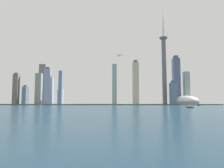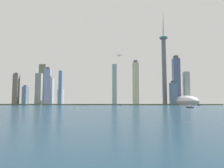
# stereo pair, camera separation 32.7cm
# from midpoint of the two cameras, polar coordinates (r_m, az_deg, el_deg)

# --- Properties ---
(ground_plane) EXTENTS (6000.00, 6000.00, 0.00)m
(ground_plane) POSITION_cam_midpoint_polar(r_m,az_deg,el_deg) (318.99, -9.49, -6.97)
(ground_plane) COLOR navy
(waterfront_pier) EXTENTS (854.73, 57.13, 3.38)m
(waterfront_pier) POSITION_cam_midpoint_polar(r_m,az_deg,el_deg) (753.80, -3.24, -5.65)
(waterfront_pier) COLOR #556144
(waterfront_pier) RESTS_ON ground
(observation_tower) EXTENTS (32.51, 32.51, 373.26)m
(observation_tower) POSITION_cam_midpoint_polar(r_m,az_deg,el_deg) (815.09, 14.18, 6.02)
(observation_tower) COLOR slate
(observation_tower) RESTS_ON ground
(stadium_dome) EXTENTS (95.20, 95.20, 40.76)m
(stadium_dome) POSITION_cam_midpoint_polar(r_m,az_deg,el_deg) (797.48, 19.70, -4.64)
(stadium_dome) COLOR gray
(stadium_dome) RESTS_ON ground
(skyscraper_0) EXTENTS (27.80, 23.26, 167.16)m
(skyscraper_0) POSITION_cam_midpoint_polar(r_m,az_deg,el_deg) (905.68, -18.62, -0.09)
(skyscraper_0) COLOR slate
(skyscraper_0) RESTS_ON ground
(skyscraper_1) EXTENTS (21.71, 24.50, 123.13)m
(skyscraper_1) POSITION_cam_midpoint_polar(r_m,az_deg,el_deg) (890.00, -16.68, -1.97)
(skyscraper_1) COLOR #99AFBA
(skyscraper_1) RESTS_ON ground
(skyscraper_2) EXTENTS (19.91, 23.73, 126.76)m
(skyscraper_2) POSITION_cam_midpoint_polar(r_m,az_deg,el_deg) (844.52, 19.91, -1.10)
(skyscraper_2) COLOR #9AA79A
(skyscraper_2) RESTS_ON ground
(skyscraper_3) EXTENTS (22.65, 17.25, 140.02)m
(skyscraper_3) POSITION_cam_midpoint_polar(r_m,az_deg,el_deg) (801.21, -17.42, -0.65)
(skyscraper_3) COLOR #909BC5
(skyscraper_3) RESTS_ON ground
(skyscraper_4) EXTENTS (23.69, 19.53, 146.11)m
(skyscraper_4) POSITION_cam_midpoint_polar(r_m,az_deg,el_deg) (855.60, -19.62, -1.28)
(skyscraper_4) COLOR gray
(skyscraper_4) RESTS_ON ground
(skyscraper_5) EXTENTS (24.39, 26.63, 181.31)m
(skyscraper_5) POSITION_cam_midpoint_polar(r_m,az_deg,el_deg) (847.66, 6.55, 0.27)
(skyscraper_5) COLOR beige
(skyscraper_5) RESTS_ON ground
(skyscraper_6) EXTENTS (20.17, 24.19, 69.71)m
(skyscraper_6) POSITION_cam_midpoint_polar(r_m,az_deg,el_deg) (867.26, -14.05, -3.36)
(skyscraper_6) COLOR #AAACD0
(skyscraper_6) RESTS_ON ground
(skyscraper_7) EXTENTS (12.68, 17.75, 129.27)m
(skyscraper_7) POSITION_cam_midpoint_polar(r_m,az_deg,el_deg) (808.25, -14.04, -1.00)
(skyscraper_7) COLOR #6081A6
(skyscraper_7) RESTS_ON ground
(skyscraper_8) EXTENTS (14.88, 26.79, 71.68)m
(skyscraper_8) POSITION_cam_midpoint_polar(r_m,az_deg,el_deg) (816.36, -22.86, -2.95)
(skyscraper_8) COLOR slate
(skyscraper_8) RESTS_ON ground
(skyscraper_9) EXTENTS (17.92, 21.40, 160.69)m
(skyscraper_9) POSITION_cam_midpoint_polar(r_m,az_deg,el_deg) (819.34, 0.68, -0.09)
(skyscraper_9) COLOR #8DACB0
(skyscraper_9) RESTS_ON ground
(skyscraper_10) EXTENTS (25.69, 27.11, 188.03)m
(skyscraper_10) POSITION_cam_midpoint_polar(r_m,az_deg,el_deg) (823.35, 17.35, 0.82)
(skyscraper_10) COLOR slate
(skyscraper_10) RESTS_ON ground
(skyscraper_11) EXTENTS (19.67, 19.61, 122.00)m
(skyscraper_11) POSITION_cam_midpoint_polar(r_m,az_deg,el_deg) (868.07, -25.03, -1.27)
(skyscraper_11) COLOR gray
(skyscraper_11) RESTS_ON ground
(skyscraper_12) EXTENTS (23.56, 21.46, 86.69)m
(skyscraper_12) POSITION_cam_midpoint_polar(r_m,az_deg,el_deg) (773.09, 16.58, -2.53)
(skyscraper_12) COLOR slate
(skyscraper_12) RESTS_ON ground
(boat_0) EXTENTS (10.98, 7.32, 3.86)m
(boat_0) POSITION_cam_midpoint_polar(r_m,az_deg,el_deg) (675.46, 2.42, -5.77)
(boat_0) COLOR navy
(boat_0) RESTS_ON ground
(boat_1) EXTENTS (14.49, 8.39, 8.73)m
(boat_1) POSITION_cam_midpoint_polar(r_m,az_deg,el_deg) (427.09, 20.71, -5.97)
(boat_1) COLOR black
(boat_1) RESTS_ON ground
(boat_2) EXTENTS (6.56, 4.69, 4.55)m
(boat_2) POSITION_cam_midpoint_polar(r_m,az_deg,el_deg) (541.87, -17.77, -5.74)
(boat_2) COLOR beige
(boat_2) RESTS_ON ground
(boat_3) EXTENTS (11.57, 16.07, 8.95)m
(boat_3) POSITION_cam_midpoint_polar(r_m,az_deg,el_deg) (637.58, -18.96, -5.57)
(boat_3) COLOR beige
(boat_3) RESTS_ON ground
(boat_5) EXTENTS (13.79, 13.35, 3.83)m
(boat_5) POSITION_cam_midpoint_polar(r_m,az_deg,el_deg) (652.00, 22.83, -5.43)
(boat_5) COLOR navy
(boat_5) RESTS_ON ground
(channel_buoy_0) EXTENTS (1.68, 1.68, 1.84)m
(channel_buoy_0) POSITION_cam_midpoint_polar(r_m,az_deg,el_deg) (384.30, -9.42, -6.47)
(channel_buoy_0) COLOR yellow
(channel_buoy_0) RESTS_ON ground
(airplane) EXTENTS (29.47, 29.13, 7.77)m
(airplane) POSITION_cam_midpoint_polar(r_m,az_deg,el_deg) (799.87, 2.12, 7.94)
(airplane) COLOR silver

